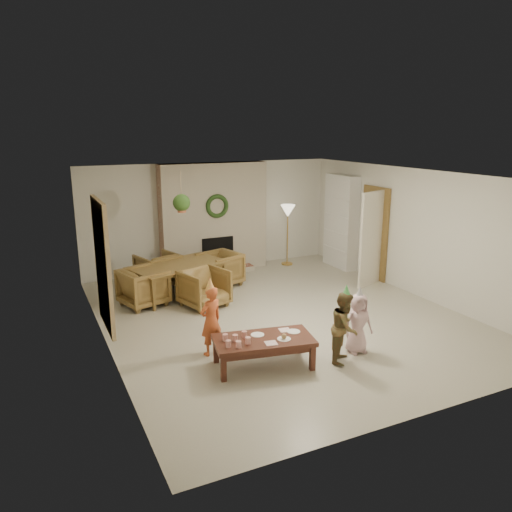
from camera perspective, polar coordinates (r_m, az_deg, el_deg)
floor at (r=8.93m, az=2.86°, el=-6.92°), size 7.00×7.00×0.00m
ceiling at (r=8.34m, az=3.08°, el=9.28°), size 7.00×7.00×0.00m
wall_back at (r=11.68m, az=-5.21°, el=4.57°), size 7.00×0.00×7.00m
wall_front at (r=5.85m, az=19.54°, el=-6.48°), size 7.00×0.00×7.00m
wall_left at (r=7.64m, az=-17.28°, el=-1.41°), size 0.00×7.00×7.00m
wall_right at (r=10.29m, az=17.87°, el=2.55°), size 0.00×7.00×7.00m
fireplace_mass at (r=11.50m, az=-4.87°, el=4.41°), size 2.50×0.40×2.50m
fireplace_hearth at (r=11.45m, az=-4.12°, el=-1.74°), size 1.60×0.30×0.12m
fireplace_firebox at (r=11.50m, az=-4.46°, el=0.35°), size 0.75×0.12×0.75m
fireplace_wreath at (r=11.24m, az=-4.48°, el=5.74°), size 0.54×0.10×0.54m
floor_lamp_base at (r=12.23m, az=3.58°, el=-0.88°), size 0.28×0.28×0.03m
floor_lamp_post at (r=12.07m, az=3.63°, el=2.20°), size 0.03×0.03×1.33m
floor_lamp_shade at (r=11.95m, az=3.68°, el=5.19°), size 0.35×0.35×0.29m
bookshelf_carcass at (r=11.96m, az=9.75°, el=3.92°), size 0.30×1.00×2.20m
bookshelf_shelf_a at (r=12.09m, az=9.55°, el=0.89°), size 0.30×0.92×0.03m
bookshelf_shelf_b at (r=12.00m, az=9.63°, el=2.74°), size 0.30×0.92×0.03m
bookshelf_shelf_c at (r=11.93m, az=9.71°, el=4.62°), size 0.30×0.92×0.03m
bookshelf_shelf_d at (r=11.86m, az=9.79°, el=6.53°), size 0.30×0.92×0.03m
books_row_lower at (r=11.92m, az=9.90°, el=1.38°), size 0.20×0.40×0.24m
books_row_mid at (r=12.00m, az=9.44°, el=3.43°), size 0.20×0.44×0.24m
books_row_upper at (r=11.81m, az=9.93°, el=5.16°), size 0.20×0.36×0.22m
door_frame at (r=11.19m, az=13.46°, el=2.58°), size 0.05×0.86×2.04m
door_leaf at (r=10.67m, az=13.13°, el=1.92°), size 0.77×0.32×2.00m
curtain_panel at (r=7.83m, az=-17.21°, el=-1.01°), size 0.06×1.20×2.00m
dining_table at (r=9.97m, az=-8.75°, el=-2.76°), size 2.07×1.53×0.65m
dining_chair_near at (r=9.33m, az=-5.96°, el=-3.68°), size 0.96×0.98×0.72m
dining_chair_far at (r=10.62m, az=-11.21°, el=-1.60°), size 0.96×0.98×0.72m
dining_chair_left at (r=9.56m, az=-12.80°, el=-3.51°), size 0.98×0.96×0.72m
dining_chair_right at (r=10.53m, az=-4.17°, el=-1.50°), size 0.98×0.96×0.72m
hanging_plant_cord at (r=9.26m, az=-8.61°, el=7.48°), size 0.01×0.01×0.70m
hanging_plant_pot at (r=9.31m, az=-8.53°, el=5.35°), size 0.16×0.16×0.12m
hanging_plant_foliage at (r=9.29m, az=-8.56°, el=6.08°), size 0.32×0.32×0.32m
coffee_table_top at (r=7.00m, az=0.87°, el=-9.66°), size 1.48×0.94×0.06m
coffee_table_apron at (r=7.03m, az=0.87°, el=-10.21°), size 1.36×0.81×0.08m
coffee_leg_fl at (r=6.72m, az=-3.76°, el=-12.79°), size 0.09×0.09×0.36m
coffee_leg_fr at (r=7.03m, az=6.51°, el=-11.56°), size 0.09×0.09×0.36m
coffee_leg_bl at (r=7.22m, az=-4.63°, el=-10.79°), size 0.09×0.09×0.36m
coffee_leg_br at (r=7.51m, az=4.95°, el=-9.76°), size 0.09×0.09×0.36m
cup_a at (r=6.72m, az=-3.19°, el=-10.03°), size 0.09×0.09×0.10m
cup_b at (r=6.91m, az=-3.55°, el=-9.32°), size 0.09×0.09×0.10m
cup_c at (r=6.69m, az=-2.02°, el=-10.11°), size 0.09×0.09×0.10m
cup_d at (r=6.88m, az=-2.41°, el=-9.40°), size 0.09×0.09×0.10m
cup_e at (r=6.80m, az=-0.94°, el=-9.70°), size 0.09×0.09×0.10m
cup_f at (r=6.99m, az=-1.35°, el=-9.00°), size 0.09×0.09×0.10m
plate_a at (r=7.09m, az=0.17°, el=-9.03°), size 0.22×0.22×0.01m
plate_b at (r=6.97m, az=3.24°, el=-9.50°), size 0.22×0.22×0.01m
plate_c at (r=7.21m, az=4.34°, el=-8.65°), size 0.22×0.22×0.01m
food_scoop at (r=6.95m, az=3.24°, el=-9.19°), size 0.09×0.09×0.07m
napkin_left at (r=6.83m, az=1.74°, el=-9.98°), size 0.19×0.19×0.01m
napkin_right at (r=7.26m, az=3.32°, el=-8.49°), size 0.19×0.19×0.01m
child_red at (r=7.34m, az=-5.20°, el=-7.43°), size 0.45×0.37×1.05m
party_hat_red at (r=7.15m, az=-5.31°, el=-3.20°), size 0.14×0.14×0.20m
child_plaid at (r=7.22m, az=10.16°, el=-8.04°), size 0.63×0.63×1.03m
party_hat_plaid at (r=7.03m, az=10.36°, el=-3.87°), size 0.16×0.16×0.17m
child_pink at (r=7.55m, az=11.66°, el=-7.59°), size 0.47×0.33×0.91m
party_hat_pink at (r=7.38m, az=11.86°, el=-4.04°), size 0.15×0.15×0.16m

